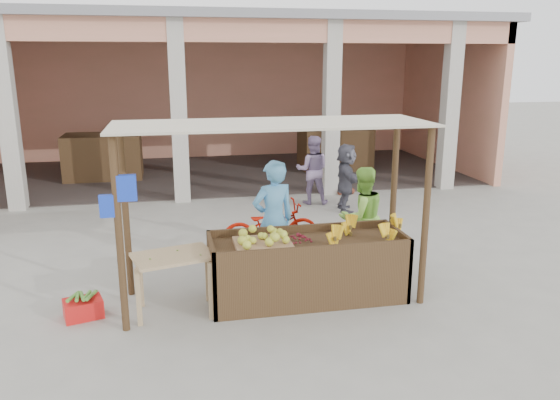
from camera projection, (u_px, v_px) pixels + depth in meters
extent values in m
plane|color=gray|center=(271.00, 301.00, 7.35)|extent=(60.00, 60.00, 0.00)
cube|color=tan|center=(206.00, 95.00, 17.65)|extent=(14.00, 0.20, 4.00)
cube|color=tan|center=(446.00, 99.00, 16.23)|extent=(0.20, 6.00, 4.00)
cube|color=tan|center=(222.00, 30.00, 11.76)|extent=(14.00, 0.30, 0.50)
cube|color=gray|center=(211.00, 22.00, 14.37)|extent=(14.40, 6.40, 0.20)
cube|color=#B7B2A8|center=(8.00, 116.00, 11.33)|extent=(0.35, 0.35, 4.00)
cube|color=#B7B2A8|center=(179.00, 113.00, 12.01)|extent=(0.35, 0.35, 4.00)
cube|color=#B7B2A8|center=(331.00, 110.00, 12.68)|extent=(0.35, 0.35, 4.00)
cube|color=#B7B2A8|center=(450.00, 108.00, 13.26)|extent=(0.35, 0.35, 4.00)
cube|color=#45301B|center=(103.00, 157.00, 14.68)|extent=(2.00, 1.20, 1.20)
cube|color=#45301B|center=(335.00, 149.00, 15.93)|extent=(2.00, 1.20, 1.20)
cube|color=#45301B|center=(307.00, 270.00, 7.34)|extent=(2.60, 0.95, 0.80)
cylinder|color=#45301B|center=(119.00, 237.00, 6.27)|extent=(0.09, 0.09, 2.35)
cylinder|color=#45301B|center=(426.00, 218.00, 7.00)|extent=(0.09, 0.09, 2.35)
cylinder|color=#45301B|center=(126.00, 212.00, 7.26)|extent=(0.09, 0.09, 2.35)
cylinder|color=#45301B|center=(393.00, 198.00, 8.00)|extent=(0.09, 0.09, 2.35)
cube|color=beige|center=(273.00, 124.00, 6.84)|extent=(4.00, 1.35, 0.03)
cube|color=#1739C6|center=(127.00, 188.00, 6.15)|extent=(0.22, 0.08, 0.30)
cube|color=#1739C6|center=(108.00, 206.00, 6.15)|extent=(0.18, 0.07, 0.26)
cube|color=#98714E|center=(263.00, 244.00, 7.06)|extent=(0.73, 0.63, 0.06)
ellipsoid|color=#D1D23D|center=(263.00, 237.00, 7.04)|extent=(0.62, 0.55, 0.14)
ellipsoid|color=maroon|center=(298.00, 238.00, 7.19)|extent=(0.42, 0.34, 0.13)
cube|color=tan|center=(173.00, 256.00, 6.82)|extent=(1.10, 0.87, 0.04)
cube|color=tan|center=(139.00, 297.00, 6.58)|extent=(0.06, 0.06, 0.74)
cube|color=tan|center=(211.00, 291.00, 6.75)|extent=(0.06, 0.06, 0.74)
cube|color=tan|center=(141.00, 280.00, 7.10)|extent=(0.06, 0.06, 0.74)
cube|color=tan|center=(208.00, 275.00, 7.27)|extent=(0.06, 0.06, 0.74)
cube|color=red|center=(83.00, 308.00, 6.85)|extent=(0.53, 0.44, 0.24)
ellipsoid|color=maroon|center=(340.00, 183.00, 12.93)|extent=(0.42, 0.42, 0.58)
ellipsoid|color=maroon|center=(353.00, 182.00, 13.04)|extent=(0.42, 0.42, 0.58)
ellipsoid|color=maroon|center=(343.00, 181.00, 13.24)|extent=(0.42, 0.42, 0.58)
ellipsoid|color=maroon|center=(330.00, 182.00, 13.03)|extent=(0.42, 0.42, 0.58)
imported|color=#53A1D9|center=(273.00, 217.00, 7.88)|extent=(0.82, 0.68, 1.90)
imported|color=#94DA4E|center=(362.00, 214.00, 8.42)|extent=(0.87, 0.61, 1.66)
imported|color=#A91103|center=(270.00, 226.00, 9.10)|extent=(0.67, 1.75, 0.90)
imported|color=#494854|center=(346.00, 176.00, 11.52)|extent=(0.77, 1.47, 1.52)
imported|color=gray|center=(312.00, 167.00, 12.10)|extent=(0.90, 0.65, 1.67)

